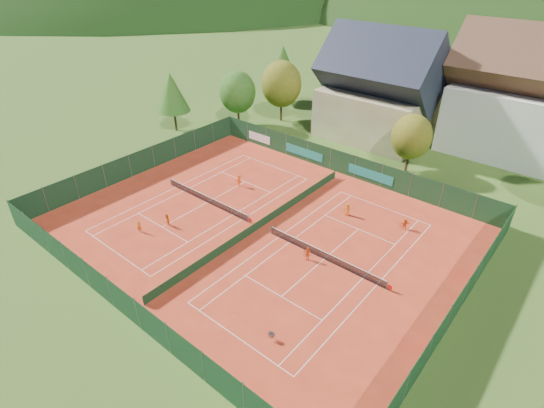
{
  "coord_description": "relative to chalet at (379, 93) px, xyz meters",
  "views": [
    {
      "loc": [
        24.12,
        -27.02,
        25.28
      ],
      "look_at": [
        0.0,
        2.0,
        2.0
      ],
      "focal_mm": 28.0,
      "sensor_mm": 36.0,
      "label": 1
    }
  ],
  "objects": [
    {
      "name": "player_right_far_a",
      "position": [
        8.69,
        -22.05,
        -5.89
      ],
      "size": [
        0.72,
        0.48,
        1.46
      ],
      "primitive_type": "imported",
      "rotation": [
        0.0,
        0.0,
        3.12
      ],
      "color": "orange",
      "rests_on": "ground"
    },
    {
      "name": "ground",
      "position": [
        3.0,
        -30.0,
        -6.64
      ],
      "size": [
        600.0,
        600.0,
        0.0
      ],
      "primitive_type": "plane",
      "color": "#35561A",
      "rests_on": "ground"
    },
    {
      "name": "hotel_block_a",
      "position": [
        19.0,
        6.0,
        0.76
      ],
      "size": [
        21.6,
        11.0,
        17.25
      ],
      "color": "silver",
      "rests_on": "ground"
    },
    {
      "name": "court_markings_left",
      "position": [
        -5.0,
        -30.0,
        -6.61
      ],
      "size": [
        11.03,
        23.83,
        0.0
      ],
      "color": "white",
      "rests_on": "ground"
    },
    {
      "name": "fence_north",
      "position": [
        2.54,
        -14.01,
        -5.16
      ],
      "size": [
        40.0,
        0.1,
        3.0
      ],
      "color": "#14381C",
      "rests_on": "ground"
    },
    {
      "name": "player_left_mid",
      "position": [
        -4.72,
        -35.85,
        -5.91
      ],
      "size": [
        0.84,
        0.74,
        1.43
      ],
      "primitive_type": "imported",
      "rotation": [
        0.0,
        0.0,
        -0.33
      ],
      "color": "orange",
      "rests_on": "ground"
    },
    {
      "name": "fence_east",
      "position": [
        23.0,
        -29.95,
        -5.14
      ],
      "size": [
        0.09,
        32.0,
        3.0
      ],
      "color": "#14371A",
      "rests_on": "ground"
    },
    {
      "name": "court_divider",
      "position": [
        3.0,
        -30.0,
        -6.12
      ],
      "size": [
        0.03,
        28.8,
        1.0
      ],
      "color": "#13341A",
      "rests_on": "ground"
    },
    {
      "name": "ball_hopper",
      "position": [
        13.27,
        -40.42,
        -6.07
      ],
      "size": [
        0.34,
        0.34,
        0.8
      ],
      "color": "slate",
      "rests_on": "ground"
    },
    {
      "name": "player_left_far",
      "position": [
        -4.83,
        -24.81,
        -5.87
      ],
      "size": [
        1.04,
        0.68,
        1.51
      ],
      "primitive_type": "imported",
      "rotation": [
        0.0,
        0.0,
        3.27
      ],
      "color": "#EA4F14",
      "rests_on": "ground"
    },
    {
      "name": "player_right_far_b",
      "position": [
        14.61,
        -20.53,
        -6.02
      ],
      "size": [
        1.08,
        1.02,
        1.22
      ],
      "primitive_type": "imported",
      "rotation": [
        0.0,
        0.0,
        3.87
      ],
      "color": "#F95816",
      "rests_on": "ground"
    },
    {
      "name": "tree_west_mid",
      "position": [
        -15.0,
        -4.0,
        -0.56
      ],
      "size": [
        6.44,
        6.44,
        9.78
      ],
      "color": "#462D19",
      "rests_on": "ground"
    },
    {
      "name": "tennis_net_right",
      "position": [
        11.15,
        -30.0,
        -6.12
      ],
      "size": [
        13.3,
        0.1,
        1.02
      ],
      "color": "#59595B",
      "rests_on": "ground"
    },
    {
      "name": "clay_pad",
      "position": [
        3.0,
        -30.0,
        -6.62
      ],
      "size": [
        40.0,
        32.0,
        0.01
      ],
      "primitive_type": "cube",
      "color": "red",
      "rests_on": "ground"
    },
    {
      "name": "tree_west_front",
      "position": [
        -19.0,
        -10.0,
        -1.23
      ],
      "size": [
        5.72,
        5.72,
        8.69
      ],
      "color": "#4B321B",
      "rests_on": "ground"
    },
    {
      "name": "tree_west_back",
      "position": [
        -21.0,
        4.0,
        0.11
      ],
      "size": [
        5.6,
        5.6,
        10.0
      ],
      "color": "#412D17",
      "rests_on": "ground"
    },
    {
      "name": "chalet",
      "position": [
        0.0,
        0.0,
        0.0
      ],
      "size": [
        16.2,
        12.0,
        16.0
      ],
      "color": "beige",
      "rests_on": "ground"
    },
    {
      "name": "fence_south",
      "position": [
        3.0,
        -46.0,
        -5.12
      ],
      "size": [
        40.0,
        0.04,
        3.0
      ],
      "color": "#12341A",
      "rests_on": "ground"
    },
    {
      "name": "player_right_near",
      "position": [
        9.82,
        -31.05,
        -5.9
      ],
      "size": [
        0.91,
        0.61,
        1.44
      ],
      "primitive_type": "imported",
      "rotation": [
        0.0,
        0.0,
        0.33
      ],
      "color": "#F35315",
      "rests_on": "ground"
    },
    {
      "name": "loose_ball_1",
      "position": [
        9.5,
        -40.52,
        -6.59
      ],
      "size": [
        0.07,
        0.07,
        0.07
      ],
      "primitive_type": "sphere",
      "color": "#CCD833",
      "rests_on": "ground"
    },
    {
      "name": "loose_ball_0",
      "position": [
        -7.44,
        -36.09,
        -6.59
      ],
      "size": [
        0.07,
        0.07,
        0.07
      ],
      "primitive_type": "sphere",
      "color": "#CCD833",
      "rests_on": "ground"
    },
    {
      "name": "tennis_net_left",
      "position": [
        -4.85,
        -30.0,
        -6.12
      ],
      "size": [
        13.3,
        0.1,
        1.02
      ],
      "color": "#59595B",
      "rests_on": "ground"
    },
    {
      "name": "fence_west",
      "position": [
        -17.0,
        -30.0,
        -5.12
      ],
      "size": [
        0.04,
        32.0,
        3.0
      ],
      "color": "#13341C",
      "rests_on": "ground"
    },
    {
      "name": "tree_center",
      "position": [
        9.0,
        -8.0,
        -1.91
      ],
      "size": [
        5.01,
        5.01,
        7.6
      ],
      "color": "#462D19",
      "rests_on": "ground"
    },
    {
      "name": "court_markings_right",
      "position": [
        11.0,
        -30.0,
        -6.61
      ],
      "size": [
        11.03,
        23.83,
        0.0
      ],
      "color": "white",
      "rests_on": "ground"
    },
    {
      "name": "player_left_near",
      "position": [
        -6.05,
        -38.35,
        -5.97
      ],
      "size": [
        0.57,
        0.49,
        1.31
      ],
      "primitive_type": "imported",
      "rotation": [
        0.0,
        0.0,
        0.47
      ],
      "color": "orange",
      "rests_on": "ground"
    },
    {
      "name": "tree_west_side",
      "position": [
        -25.0,
        -18.0,
        -0.56
      ],
      "size": [
        5.04,
        5.04,
        9.0
      ],
      "color": "#463219",
      "rests_on": "ground"
    }
  ]
}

